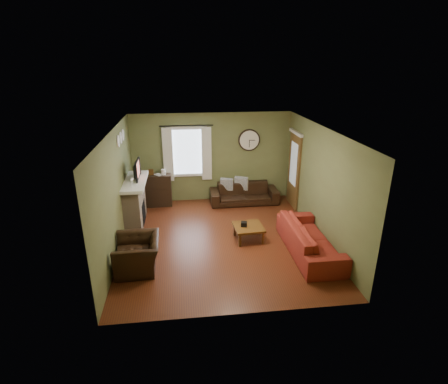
{
  "coord_description": "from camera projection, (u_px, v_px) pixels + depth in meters",
  "views": [
    {
      "loc": [
        -0.83,
        -7.27,
        4.0
      ],
      "look_at": [
        0.1,
        0.4,
        1.05
      ],
      "focal_mm": 28.0,
      "sensor_mm": 36.0,
      "label": 1
    }
  ],
  "objects": [
    {
      "name": "wall_front",
      "position": [
        241.0,
        246.0,
        5.39
      ],
      "size": [
        4.6,
        0.0,
        2.6
      ],
      "primitive_type": "cube",
      "color": "#636B3C",
      "rests_on": "ground"
    },
    {
      "name": "pillow_left",
      "position": [
        241.0,
        183.0,
        10.35
      ],
      "size": [
        0.41,
        0.27,
        0.4
      ],
      "primitive_type": "cube",
      "rotation": [
        0.0,
        0.0,
        -0.43
      ],
      "color": "#989CA5",
      "rests_on": "sofa_brown"
    },
    {
      "name": "tv",
      "position": [
        135.0,
        172.0,
        8.75
      ],
      "size": [
        0.08,
        0.6,
        0.35
      ],
      "primitive_type": "imported",
      "rotation": [
        0.0,
        0.0,
        1.57
      ],
      "color": "black",
      "rests_on": "mantel"
    },
    {
      "name": "wall_right",
      "position": [
        321.0,
        184.0,
        8.06
      ],
      "size": [
        0.0,
        5.2,
        2.6
      ],
      "primitive_type": "cube",
      "color": "#636B3C",
      "rests_on": "ground"
    },
    {
      "name": "book",
      "position": [
        156.0,
        175.0,
        9.78
      ],
      "size": [
        0.27,
        0.28,
        0.02
      ],
      "primitive_type": "imported",
      "rotation": [
        0.0,
        0.0,
        0.72
      ],
      "color": "#533111",
      "rests_on": "bookshelf"
    },
    {
      "name": "medallion_left",
      "position": [
        118.0,
        141.0,
        7.94
      ],
      "size": [
        0.28,
        0.28,
        0.03
      ],
      "primitive_type": "cylinder",
      "color": "white",
      "rests_on": "wall_left"
    },
    {
      "name": "tv_screen",
      "position": [
        138.0,
        169.0,
        8.74
      ],
      "size": [
        0.02,
        0.62,
        0.36
      ],
      "primitive_type": "cube",
      "color": "#994C3F",
      "rests_on": "mantel"
    },
    {
      "name": "wine_glass_a",
      "position": [
        132.0,
        183.0,
        8.16
      ],
      "size": [
        0.07,
        0.07,
        0.21
      ],
      "primitive_type": null,
      "color": "white",
      "rests_on": "mantel"
    },
    {
      "name": "wall_clock",
      "position": [
        249.0,
        140.0,
        10.11
      ],
      "size": [
        0.64,
        0.06,
        0.64
      ],
      "primitive_type": null,
      "color": "white",
      "rests_on": "wall_back"
    },
    {
      "name": "medallion_right",
      "position": [
        123.0,
        135.0,
        8.59
      ],
      "size": [
        0.28,
        0.28,
        0.03
      ],
      "primitive_type": "cylinder",
      "color": "white",
      "rests_on": "wall_left"
    },
    {
      "name": "medallion_mid",
      "position": [
        121.0,
        138.0,
        8.27
      ],
      "size": [
        0.28,
        0.28,
        0.03
      ],
      "primitive_type": "cylinder",
      "color": "white",
      "rests_on": "wall_left"
    },
    {
      "name": "mantel",
      "position": [
        134.0,
        182.0,
        8.69
      ],
      "size": [
        0.58,
        1.6,
        0.08
      ],
      "primitive_type": "cube",
      "color": "white",
      "rests_on": "fireplace"
    },
    {
      "name": "door",
      "position": [
        294.0,
        171.0,
        9.86
      ],
      "size": [
        0.05,
        0.9,
        2.1
      ],
      "primitive_type": "cube",
      "color": "brown",
      "rests_on": "floor"
    },
    {
      "name": "floor",
      "position": [
        222.0,
        240.0,
        8.26
      ],
      "size": [
        4.6,
        5.2,
        0.0
      ],
      "primitive_type": "cube",
      "color": "#542312",
      "rests_on": "ground"
    },
    {
      "name": "curtain_left",
      "position": [
        168.0,
        155.0,
        9.9
      ],
      "size": [
        0.28,
        0.04,
        1.55
      ],
      "primitive_type": "cube",
      "color": "silver",
      "rests_on": "wall_back"
    },
    {
      "name": "tissue_box",
      "position": [
        244.0,
        224.0,
        8.12
      ],
      "size": [
        0.16,
        0.16,
        0.1
      ],
      "primitive_type": "cube",
      "rotation": [
        0.0,
        0.0,
        -0.23
      ],
      "color": "black",
      "rests_on": "coffee_table"
    },
    {
      "name": "armchair",
      "position": [
        138.0,
        254.0,
        7.02
      ],
      "size": [
        0.92,
        1.04,
        0.65
      ],
      "primitive_type": "imported",
      "rotation": [
        0.0,
        0.0,
        -1.53
      ],
      "color": "black",
      "rests_on": "floor"
    },
    {
      "name": "sofa_red",
      "position": [
        310.0,
        239.0,
        7.62
      ],
      "size": [
        0.88,
        2.25,
        0.66
      ],
      "primitive_type": "imported",
      "rotation": [
        0.0,
        0.0,
        1.57
      ],
      "color": "maroon",
      "rests_on": "floor"
    },
    {
      "name": "bookshelf",
      "position": [
        158.0,
        190.0,
        10.03
      ],
      "size": [
        0.79,
        0.33,
        0.93
      ],
      "primitive_type": null,
      "color": "black",
      "rests_on": "floor"
    },
    {
      "name": "firebox",
      "position": [
        143.0,
        212.0,
        9.0
      ],
      "size": [
        0.04,
        0.6,
        0.55
      ],
      "primitive_type": "cube",
      "color": "black",
      "rests_on": "fireplace"
    },
    {
      "name": "pillow_right",
      "position": [
        227.0,
        184.0,
        10.28
      ],
      "size": [
        0.38,
        0.21,
        0.37
      ],
      "primitive_type": "cube",
      "rotation": [
        0.0,
        0.0,
        -0.3
      ],
      "color": "#989CA5",
      "rests_on": "sofa_brown"
    },
    {
      "name": "wall_back",
      "position": [
        212.0,
        158.0,
        10.21
      ],
      "size": [
        4.6,
        0.0,
        2.6
      ],
      "primitive_type": "cube",
      "color": "#636B3C",
      "rests_on": "ground"
    },
    {
      "name": "wine_glass_b",
      "position": [
        132.0,
        182.0,
        8.26
      ],
      "size": [
        0.07,
        0.07,
        0.2
      ],
      "primitive_type": null,
      "color": "white",
      "rests_on": "mantel"
    },
    {
      "name": "curtain_right",
      "position": [
        207.0,
        154.0,
        10.03
      ],
      "size": [
        0.28,
        0.04,
        1.55
      ],
      "primitive_type": "cube",
      "color": "silver",
      "rests_on": "wall_back"
    },
    {
      "name": "curtain_rod",
      "position": [
        186.0,
        126.0,
        9.67
      ],
      "size": [
        0.03,
        0.03,
        1.5
      ],
      "primitive_type": "cylinder",
      "color": "black",
      "rests_on": "wall_back"
    },
    {
      "name": "window_pane",
      "position": [
        187.0,
        152.0,
        10.04
      ],
      "size": [
        1.0,
        0.02,
        1.3
      ],
      "primitive_type": null,
      "color": "silver",
      "rests_on": "wall_back"
    },
    {
      "name": "coffee_table",
      "position": [
        248.0,
        233.0,
        8.2
      ],
      "size": [
        0.71,
        0.71,
        0.36
      ],
      "primitive_type": null,
      "rotation": [
        0.0,
        0.0,
        0.07
      ],
      "color": "#533111",
      "rests_on": "floor"
    },
    {
      "name": "sofa_brown",
      "position": [
        244.0,
        193.0,
        10.29
      ],
      "size": [
        1.98,
        0.77,
        0.58
      ],
      "primitive_type": "imported",
      "color": "black",
      "rests_on": "floor"
    },
    {
      "name": "fireplace",
      "position": [
        135.0,
        204.0,
        8.89
      ],
      "size": [
        0.4,
        1.4,
        1.1
      ],
      "primitive_type": "cube",
      "color": "gray",
      "rests_on": "floor"
    },
    {
      "name": "ceiling",
      "position": [
        222.0,
        130.0,
        7.33
      ],
      "size": [
        4.6,
        5.2,
        0.0
      ],
      "primitive_type": "cube",
      "color": "white",
      "rests_on": "ground"
    },
    {
      "name": "wall_left",
      "position": [
        116.0,
        193.0,
        7.54
      ],
      "size": [
        0.0,
        5.2,
        2.6
      ],
      "primitive_type": "cube",
      "color": "#636B3C",
      "rests_on": "ground"
    }
  ]
}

